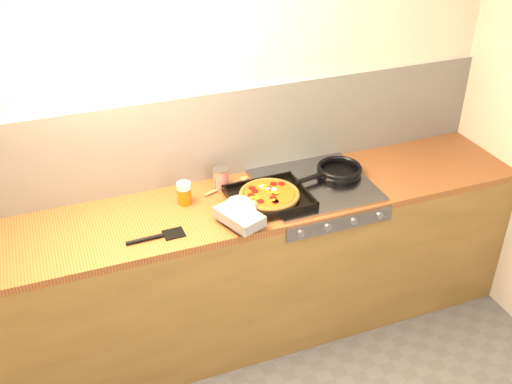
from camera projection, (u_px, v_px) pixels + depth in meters
name	position (u px, v px, depth m)	size (l,w,h in m)	color
room_shell	(218.00, 136.00, 3.22)	(3.20, 3.20, 3.20)	white
counter_run	(238.00, 269.00, 3.36)	(3.20, 0.62, 0.90)	olive
stovetop	(315.00, 185.00, 3.26)	(0.60, 0.56, 0.02)	#94959A
pizza_on_tray	(260.00, 200.00, 3.06)	(0.53, 0.47, 0.07)	black
frying_pan	(338.00, 170.00, 3.33)	(0.44, 0.30, 0.04)	black
tomato_can	(221.00, 179.00, 3.21)	(0.11, 0.11, 0.12)	#99130C
juice_glass	(184.00, 193.00, 3.08)	(0.08, 0.08, 0.12)	#C35C0B
wooden_spoon	(231.00, 184.00, 3.26)	(0.29, 0.13, 0.02)	#A97147
black_spatula	(157.00, 237.00, 2.85)	(0.28, 0.09, 0.02)	black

